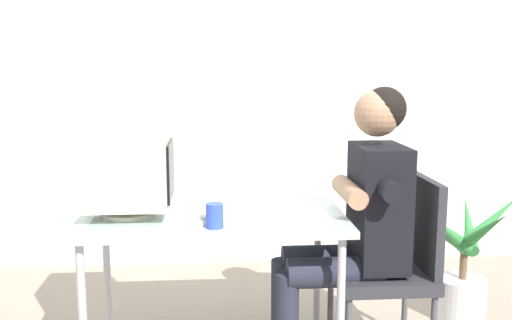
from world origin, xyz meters
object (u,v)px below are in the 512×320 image
object	(u,v)px
person_seated	(356,215)
desk_mug	(215,215)
keyboard	(209,211)
potted_plant	(462,265)
desk	(213,226)
office_chair	(395,260)
crt_monitor	(128,172)

from	to	relation	value
person_seated	desk_mug	world-z (taller)	person_seated
keyboard	potted_plant	bearing A→B (deg)	13.47
desk	desk_mug	distance (m)	0.26
desk	office_chair	world-z (taller)	office_chair
keyboard	office_chair	bearing A→B (deg)	-2.51
office_chair	person_seated	distance (m)	0.30
desk	crt_monitor	size ratio (longest dim) A/B	3.08
office_chair	potted_plant	distance (m)	0.64
crt_monitor	potted_plant	size ratio (longest dim) A/B	0.54
crt_monitor	keyboard	bearing A→B (deg)	-0.44
keyboard	crt_monitor	bearing A→B (deg)	179.56
desk	crt_monitor	bearing A→B (deg)	-179.58
crt_monitor	office_chair	size ratio (longest dim) A/B	0.45
crt_monitor	potted_plant	bearing A→B (deg)	10.61
person_seated	potted_plant	distance (m)	0.88
keyboard	desk	bearing A→B (deg)	21.05
office_chair	potted_plant	world-z (taller)	office_chair
desk_mug	office_chair	bearing A→B (deg)	12.36
crt_monitor	person_seated	bearing A→B (deg)	-2.25
person_seated	desk_mug	bearing A→B (deg)	-164.11
person_seated	potted_plant	xyz separation A→B (m)	(0.69, 0.37, -0.39)
crt_monitor	desk_mug	xyz separation A→B (m)	(0.39, -0.23, -0.15)
desk	keyboard	xyz separation A→B (m)	(-0.01, -0.01, 0.07)
desk	person_seated	size ratio (longest dim) A/B	0.93
desk_mug	desk	bearing A→B (deg)	92.21
potted_plant	desk_mug	size ratio (longest dim) A/B	6.94
keyboard	person_seated	bearing A→B (deg)	-3.23
keyboard	potted_plant	size ratio (longest dim) A/B	0.58
person_seated	desk	bearing A→B (deg)	176.22
desk	crt_monitor	world-z (taller)	crt_monitor
office_chair	desk	bearing A→B (deg)	177.08
desk	desk_mug	bearing A→B (deg)	-87.79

